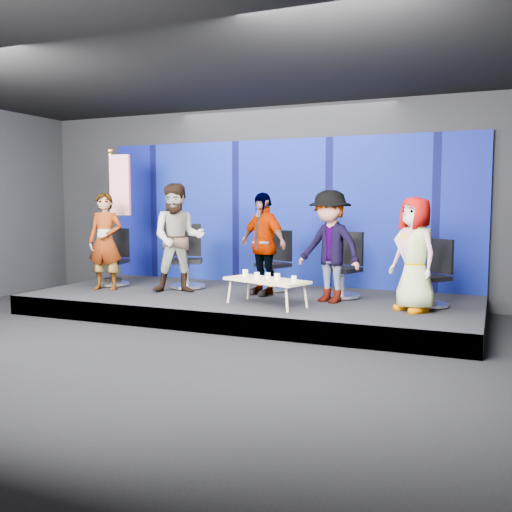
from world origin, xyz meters
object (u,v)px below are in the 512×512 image
object	(u,v)px
panelist_d	(330,247)
chair_e	(433,285)
mug_e	(294,279)
panelist_e	(415,254)
chair_d	(344,276)
chair_a	(114,267)
mug_b	(257,275)
panelist_b	(178,238)
chair_b	(188,267)
mug_d	(277,277)
mug_c	(268,276)
panelist_c	(263,244)
coffee_table	(266,281)
flag_stand	(117,212)
chair_c	(275,271)
mug_a	(245,273)
panelist_a	(105,242)

from	to	relation	value
panelist_d	chair_e	size ratio (longest dim) A/B	1.73
chair_e	mug_e	size ratio (longest dim) A/B	10.99
panelist_e	chair_d	bearing A→B (deg)	-172.76
chair_e	mug_e	bearing A→B (deg)	-110.31
chair_a	chair_d	distance (m)	4.11
panelist_e	mug_b	bearing A→B (deg)	-129.78
panelist_b	chair_e	xyz separation A→B (m)	(3.98, 0.28, -0.58)
chair_a	chair_b	size ratio (longest dim) A/B	0.92
chair_b	mug_d	bearing A→B (deg)	-54.22
chair_d	mug_e	bearing A→B (deg)	-86.27
panelist_b	mug_e	xyz separation A→B (m)	(2.24, -0.70, -0.47)
panelist_d	mug_e	xyz separation A→B (m)	(-0.29, -0.77, -0.40)
chair_b	mug_c	bearing A→B (deg)	-53.46
panelist_c	coffee_table	world-z (taller)	panelist_c
panelist_d	mug_d	bearing A→B (deg)	-106.95
chair_e	flag_stand	distance (m)	5.58
panelist_c	panelist_e	distance (m)	2.46
chair_a	chair_c	distance (m)	2.91
panelist_e	mug_a	distance (m)	2.45
mug_d	mug_a	bearing A→B (deg)	156.12
chair_c	panelist_d	world-z (taller)	panelist_d
chair_a	panelist_e	bearing A→B (deg)	-16.42
panelist_b	panelist_d	xyz separation A→B (m)	(2.53, 0.08, -0.07)
mug_c	chair_a	bearing A→B (deg)	166.91
chair_a	flag_stand	xyz separation A→B (m)	(-0.04, 0.17, 0.97)
panelist_d	mug_b	bearing A→B (deg)	-124.22
panelist_d	panelist_e	size ratio (longest dim) A/B	1.07
chair_e	mug_e	world-z (taller)	chair_e
flag_stand	mug_c	bearing A→B (deg)	-20.72
chair_b	flag_stand	bearing A→B (deg)	157.49
mug_a	mug_d	size ratio (longest dim) A/B	0.98
chair_b	chair_e	distance (m)	4.10
mug_e	flag_stand	world-z (taller)	flag_stand
panelist_e	mug_e	bearing A→B (deg)	-120.93
chair_e	mug_e	xyz separation A→B (m)	(-1.74, -0.98, 0.11)
panelist_e	coffee_table	size ratio (longest dim) A/B	1.15
panelist_d	mug_b	distance (m)	1.17
panelist_c	chair_d	distance (m)	1.38
mug_c	mug_e	xyz separation A→B (m)	(0.46, -0.20, 0.00)
chair_c	chair_e	bearing A→B (deg)	12.97
panelist_a	panelist_d	size ratio (longest dim) A/B	0.99
coffee_table	flag_stand	size ratio (longest dim) A/B	0.55
chair_c	chair_d	bearing A→B (deg)	13.65
panelist_a	chair_c	size ratio (longest dim) A/B	1.62
chair_e	flag_stand	size ratio (longest dim) A/B	0.39
panelist_c	panelist_d	world-z (taller)	panelist_d
chair_c	mug_a	size ratio (longest dim) A/B	10.31
chair_a	chair_c	size ratio (longest dim) A/B	1.00
mug_b	mug_e	distance (m)	0.63
chair_e	chair_b	bearing A→B (deg)	-142.69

